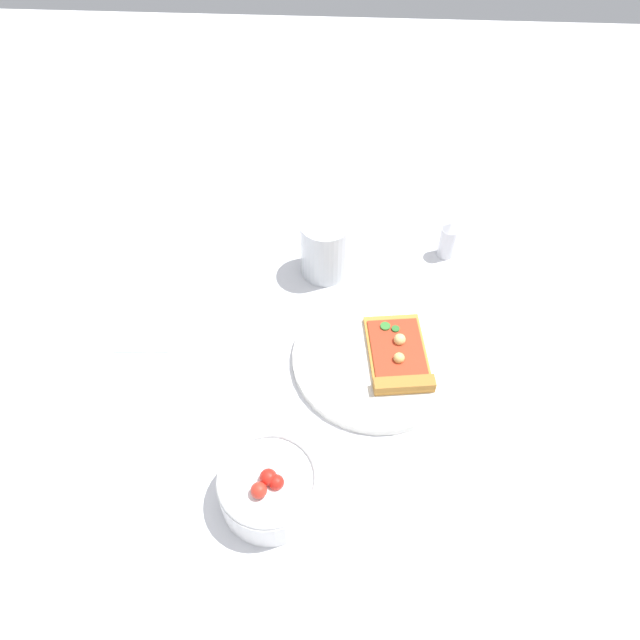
% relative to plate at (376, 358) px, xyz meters
% --- Properties ---
extents(ground_plane, '(2.40, 2.40, 0.00)m').
position_rel_plate_xyz_m(ground_plane, '(0.04, 0.01, -0.01)').
color(ground_plane, silver).
rests_on(ground_plane, ground).
extents(plate, '(0.26, 0.26, 0.01)m').
position_rel_plate_xyz_m(plate, '(0.00, 0.00, 0.00)').
color(plate, white).
rests_on(plate, ground_plane).
extents(pizza_slice_main, '(0.11, 0.15, 0.02)m').
position_rel_plate_xyz_m(pizza_slice_main, '(-0.03, 0.01, 0.01)').
color(pizza_slice_main, gold).
rests_on(pizza_slice_main, plate).
extents(salad_bowl, '(0.13, 0.13, 0.07)m').
position_rel_plate_xyz_m(salad_bowl, '(0.14, 0.23, 0.02)').
color(salad_bowl, white).
rests_on(salad_bowl, ground_plane).
extents(soda_glass, '(0.08, 0.08, 0.11)m').
position_rel_plate_xyz_m(soda_glass, '(0.09, -0.19, 0.04)').
color(soda_glass, silver).
rests_on(soda_glass, ground_plane).
extents(paper_napkin, '(0.14, 0.13, 0.00)m').
position_rel_plate_xyz_m(paper_napkin, '(0.35, -0.06, -0.01)').
color(paper_napkin, white).
rests_on(paper_napkin, ground_plane).
extents(pepper_shaker, '(0.03, 0.03, 0.07)m').
position_rel_plate_xyz_m(pepper_shaker, '(-0.12, -0.24, 0.03)').
color(pepper_shaker, silver).
rests_on(pepper_shaker, ground_plane).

